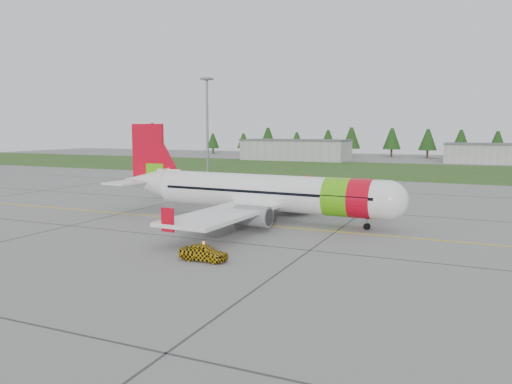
% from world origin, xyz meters
% --- Properties ---
extents(ground, '(320.00, 320.00, 0.00)m').
position_xyz_m(ground, '(0.00, 0.00, 0.00)').
color(ground, gray).
rests_on(ground, ground).
extents(aircraft, '(33.59, 30.94, 10.17)m').
position_xyz_m(aircraft, '(1.09, 10.74, 2.93)').
color(aircraft, white).
rests_on(aircraft, ground).
extents(follow_me_car, '(1.31, 1.52, 3.65)m').
position_xyz_m(follow_me_car, '(3.85, -6.09, 1.82)').
color(follow_me_car, yellow).
rests_on(follow_me_car, ground).
extents(service_van, '(1.61, 1.55, 4.07)m').
position_xyz_m(service_van, '(-42.16, 55.82, 2.04)').
color(service_van, silver).
rests_on(service_van, ground).
extents(grass_strip, '(320.00, 50.00, 0.03)m').
position_xyz_m(grass_strip, '(0.00, 82.00, 0.01)').
color(grass_strip, '#30561E').
rests_on(grass_strip, ground).
extents(taxi_guideline, '(120.00, 0.25, 0.02)m').
position_xyz_m(taxi_guideline, '(0.00, 8.00, 0.01)').
color(taxi_guideline, gold).
rests_on(taxi_guideline, ground).
extents(hangar_west, '(32.00, 14.00, 6.00)m').
position_xyz_m(hangar_west, '(-30.00, 110.00, 3.00)').
color(hangar_west, '#A8A8A3').
rests_on(hangar_west, ground).
extents(hangar_east, '(24.00, 12.00, 5.20)m').
position_xyz_m(hangar_east, '(25.00, 118.00, 2.60)').
color(hangar_east, '#A8A8A3').
rests_on(hangar_east, ground).
extents(floodlight_mast, '(0.50, 0.50, 20.00)m').
position_xyz_m(floodlight_mast, '(-32.00, 58.00, 10.00)').
color(floodlight_mast, slate).
rests_on(floodlight_mast, ground).
extents(treeline, '(160.00, 8.00, 10.00)m').
position_xyz_m(treeline, '(0.00, 138.00, 5.00)').
color(treeline, '#1C3F14').
rests_on(treeline, ground).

